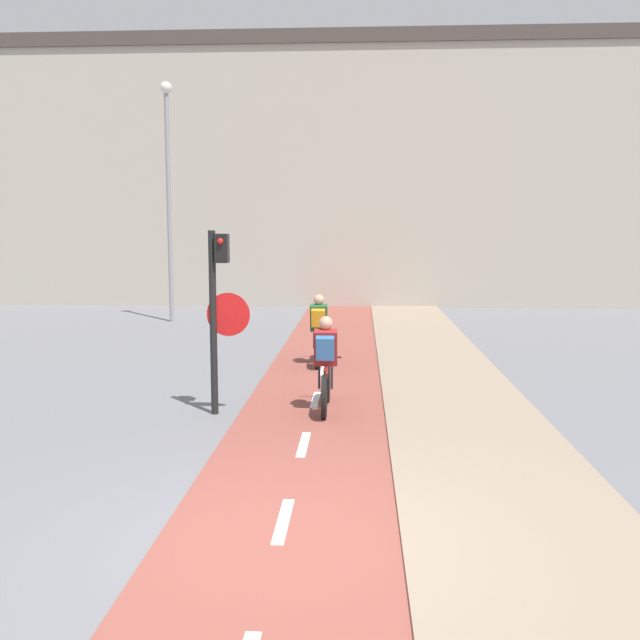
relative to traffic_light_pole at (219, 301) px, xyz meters
name	(u,v)px	position (x,y,z in m)	size (l,w,h in m)	color
ground_plane	(277,545)	(1.43, -4.58, -1.78)	(120.00, 120.00, 0.00)	slate
bike_lane	(278,544)	(1.43, -4.57, -1.77)	(2.27, 60.00, 0.02)	brown
sidewalk_strip	(536,549)	(3.76, -4.58, -1.75)	(2.40, 60.00, 0.05)	gray
building_row_background	(343,176)	(1.43, 17.84, 3.16)	(60.00, 5.20, 9.86)	#B2A899
traffic_light_pole	(219,301)	(0.00, 0.00, 0.00)	(0.67, 0.25, 2.85)	black
street_lamp_far	(168,178)	(-3.68, 10.93, 2.61)	(0.36, 0.36, 7.23)	gray
cyclist_near	(326,366)	(1.63, 0.28, -1.06)	(0.46, 1.74, 1.51)	black
cyclist_far	(319,332)	(1.30, 4.11, -1.06)	(0.46, 1.72, 1.50)	black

